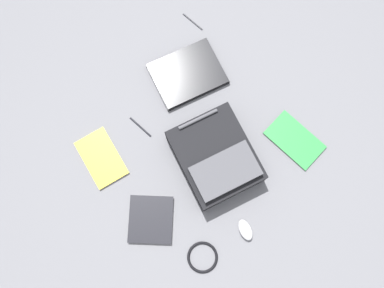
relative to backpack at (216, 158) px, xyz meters
name	(u,v)px	position (x,y,z in m)	size (l,w,h in m)	color
ground_plane	(188,147)	(-0.07, 0.14, -0.07)	(3.69, 3.69, 0.00)	slate
backpack	(216,158)	(0.00, 0.00, 0.00)	(0.41, 0.46, 0.16)	black
laptop	(188,74)	(0.16, 0.44, -0.06)	(0.40, 0.33, 0.03)	black
book_blue	(101,158)	(-0.44, 0.35, -0.06)	(0.19, 0.29, 0.02)	silver
book_comic	(295,140)	(0.38, -0.16, -0.07)	(0.21, 0.30, 0.01)	silver
book_manual	(151,219)	(-0.42, -0.04, -0.06)	(0.30, 0.31, 0.02)	silver
computer_mouse	(245,230)	(-0.09, -0.35, -0.05)	(0.06, 0.10, 0.04)	silver
cable_coil	(203,257)	(-0.33, -0.33, -0.06)	(0.15, 0.15, 0.01)	black
pen_black	(140,127)	(-0.20, 0.36, -0.07)	(0.01, 0.01, 0.14)	black
pen_blue	(193,22)	(0.36, 0.67, -0.07)	(0.01, 0.01, 0.14)	black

